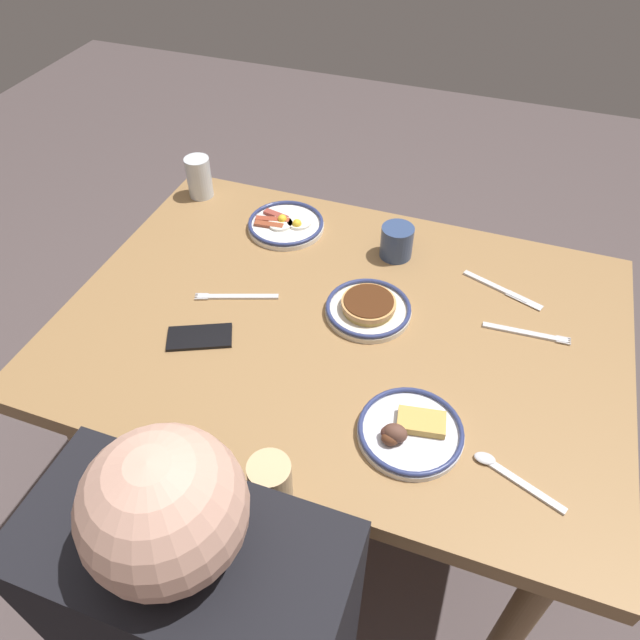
# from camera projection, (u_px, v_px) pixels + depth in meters

# --- Properties ---
(ground_plane) EXTENTS (6.00, 6.00, 0.00)m
(ground_plane) POSITION_uv_depth(u_px,v_px,m) (336.00, 481.00, 1.88)
(ground_plane) COLOR #524646
(dining_table) EXTENTS (1.28, 0.92, 0.72)m
(dining_table) POSITION_uv_depth(u_px,v_px,m) (341.00, 347.00, 1.43)
(dining_table) COLOR #977045
(dining_table) RESTS_ON ground_plane
(plate_near_main) EXTENTS (0.20, 0.20, 0.04)m
(plate_near_main) POSITION_uv_depth(u_px,v_px,m) (368.00, 308.00, 1.38)
(plate_near_main) COLOR silver
(plate_near_main) RESTS_ON dining_table
(plate_center_pancakes) EXTENTS (0.21, 0.21, 0.04)m
(plate_center_pancakes) POSITION_uv_depth(u_px,v_px,m) (286.00, 224.00, 1.62)
(plate_center_pancakes) COLOR white
(plate_center_pancakes) RESTS_ON dining_table
(plate_far_companion) EXTENTS (0.21, 0.21, 0.05)m
(plate_far_companion) POSITION_uv_depth(u_px,v_px,m) (410.00, 431.00, 1.14)
(plate_far_companion) COLOR white
(plate_far_companion) RESTS_ON dining_table
(coffee_mug) EXTENTS (0.08, 0.11, 0.09)m
(coffee_mug) POSITION_uv_depth(u_px,v_px,m) (397.00, 241.00, 1.52)
(coffee_mug) COLOR #334772
(coffee_mug) RESTS_ON dining_table
(drinking_glass) EXTENTS (0.07, 0.07, 0.12)m
(drinking_glass) POSITION_uv_depth(u_px,v_px,m) (199.00, 179.00, 1.71)
(drinking_glass) COLOR silver
(drinking_glass) RESTS_ON dining_table
(cell_phone) EXTENTS (0.16, 0.13, 0.01)m
(cell_phone) POSITION_uv_depth(u_px,v_px,m) (200.00, 337.00, 1.33)
(cell_phone) COLOR black
(cell_phone) RESTS_ON dining_table
(fork_near) EXTENTS (0.19, 0.03, 0.01)m
(fork_near) POSITION_uv_depth(u_px,v_px,m) (527.00, 333.00, 1.34)
(fork_near) COLOR silver
(fork_near) RESTS_ON dining_table
(fork_far) EXTENTS (0.20, 0.08, 0.01)m
(fork_far) POSITION_uv_depth(u_px,v_px,m) (236.00, 297.00, 1.43)
(fork_far) COLOR silver
(fork_far) RESTS_ON dining_table
(butter_knife) EXTENTS (0.20, 0.09, 0.01)m
(butter_knife) POSITION_uv_depth(u_px,v_px,m) (502.00, 290.00, 1.44)
(butter_knife) COLOR silver
(butter_knife) RESTS_ON dining_table
(tea_spoon) EXTENTS (0.17, 0.08, 0.01)m
(tea_spoon) POSITION_uv_depth(u_px,v_px,m) (506.00, 473.00, 1.08)
(tea_spoon) COLOR silver
(tea_spoon) RESTS_ON dining_table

